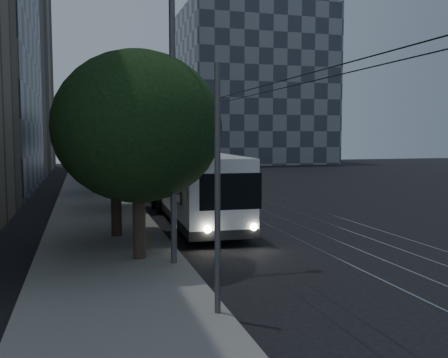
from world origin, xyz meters
TOP-DOWN VIEW (x-y plane):
  - ground at (0.00, 0.00)m, footprint 120.00×120.00m
  - sidewalk at (-7.50, 20.00)m, footprint 5.00×90.00m
  - tram_rails at (2.50, 20.00)m, footprint 4.52×90.00m
  - overhead_wires at (-4.97, 20.00)m, footprint 2.23×90.00m
  - building_distant_right at (18.00, 55.00)m, footprint 22.00×18.00m
  - trolleybus at (-2.90, 3.60)m, footprint 3.26×13.45m
  - pickup_silver at (-3.34, 12.68)m, footprint 4.98×7.04m
  - car_white_a at (-4.30, 15.78)m, footprint 3.24×4.58m
  - car_white_b at (-4.00, 21.05)m, footprint 3.10×5.13m
  - car_white_c at (-3.22, 24.50)m, footprint 2.61×4.26m
  - car_white_d at (-3.20, 31.31)m, footprint 1.73×4.15m
  - tree_0 at (-6.50, -4.17)m, footprint 5.67×5.67m
  - tree_1 at (-7.00, 0.00)m, footprint 4.84×4.84m
  - tree_2 at (-6.50, 8.29)m, footprint 4.42×4.42m
  - tree_3 at (-6.50, 17.07)m, footprint 5.74×5.74m
  - tree_4 at (-6.50, 26.55)m, footprint 4.54×4.54m
  - tree_5 at (-6.50, 38.25)m, footprint 5.62×5.62m
  - streetlamp_near at (-5.05, -5.12)m, footprint 2.59×0.44m
  - streetlamp_far at (-5.40, 22.33)m, footprint 2.21×0.44m

SIDE VIEW (x-z plane):
  - ground at x=0.00m, z-range 0.00..0.00m
  - tram_rails at x=2.50m, z-range 0.00..0.02m
  - sidewalk at x=-7.50m, z-range 0.00..0.15m
  - car_white_c at x=-3.22m, z-range 0.00..1.33m
  - car_white_b at x=-4.00m, z-range 0.00..1.39m
  - car_white_d at x=-3.20m, z-range 0.00..1.40m
  - car_white_a at x=-4.30m, z-range 0.00..1.45m
  - pickup_silver at x=-3.34m, z-range 0.00..1.78m
  - trolleybus at x=-2.90m, z-range -0.97..4.66m
  - overhead_wires at x=-4.97m, z-range 0.47..6.47m
  - tree_2 at x=-6.50m, z-range 1.18..7.57m
  - tree_1 at x=-7.00m, z-range 1.12..7.75m
  - tree_4 at x=-6.50m, z-range 1.22..7.80m
  - tree_0 at x=-6.50m, z-range 1.04..8.23m
  - tree_5 at x=-6.50m, z-range 1.06..8.28m
  - tree_3 at x=-6.50m, z-range 1.20..8.79m
  - streetlamp_far at x=-5.40m, z-range 0.98..9.97m
  - streetlamp_near at x=-5.05m, z-range 1.06..11.86m
  - building_distant_right at x=18.00m, z-range 0.00..24.00m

